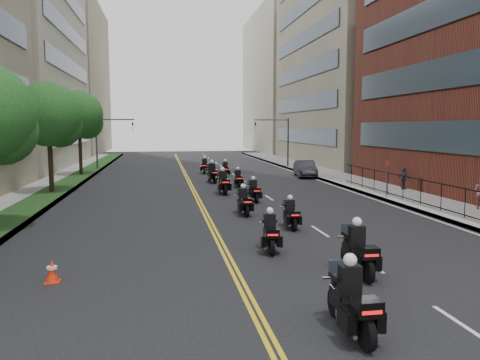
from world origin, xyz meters
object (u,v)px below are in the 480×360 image
object	(u,v)px
motorcycle_0	(352,303)
motorcycle_2	(270,234)
motorcycle_9	(225,170)
parked_sedan	(305,169)
motorcycle_5	(254,192)
motorcycle_3	(291,215)
motorcycle_4	(244,203)
traffic_cone	(52,271)
motorcycle_1	(358,253)
motorcycle_7	(238,179)
motorcycle_8	(212,174)
pedestrian_c	(404,178)
motorcycle_10	(204,167)
motorcycle_6	(223,183)

from	to	relation	value
motorcycle_0	motorcycle_2	xyz separation A→B (m)	(-0.17, 7.25, -0.08)
motorcycle_9	parked_sedan	bearing A→B (deg)	-1.88
motorcycle_5	motorcycle_9	bearing A→B (deg)	87.15
motorcycle_3	motorcycle_5	size ratio (longest dim) A/B	0.96
motorcycle_4	motorcycle_9	distance (m)	18.36
motorcycle_4	traffic_cone	distance (m)	12.27
motorcycle_1	motorcycle_5	xyz separation A→B (m)	(-0.41, 14.72, -0.09)
motorcycle_2	motorcycle_5	size ratio (longest dim) A/B	1.03
motorcycle_9	motorcycle_7	bearing A→B (deg)	-86.00
motorcycle_8	motorcycle_5	bearing A→B (deg)	-89.95
motorcycle_1	pedestrian_c	bearing A→B (deg)	58.98
motorcycle_4	motorcycle_10	xyz separation A→B (m)	(-0.04, 22.34, 0.03)
motorcycle_0	motorcycle_6	bearing A→B (deg)	89.71
motorcycle_5	motorcycle_0	bearing A→B (deg)	-96.75
motorcycle_4	motorcycle_9	size ratio (longest dim) A/B	0.98
motorcycle_1	motorcycle_10	distance (m)	32.95
motorcycle_4	motorcycle_9	xyz separation A→B (m)	(1.51, 18.30, 0.01)
motorcycle_6	motorcycle_7	size ratio (longest dim) A/B	1.19
motorcycle_3	motorcycle_6	size ratio (longest dim) A/B	0.82
motorcycle_4	pedestrian_c	world-z (taller)	pedestrian_c
motorcycle_1	traffic_cone	size ratio (longest dim) A/B	3.53
motorcycle_3	motorcycle_9	bearing A→B (deg)	91.42
motorcycle_4	parked_sedan	bearing A→B (deg)	60.53
motorcycle_4	motorcycle_6	bearing A→B (deg)	87.97
motorcycle_0	motorcycle_7	bearing A→B (deg)	86.16
motorcycle_5	motorcycle_10	size ratio (longest dim) A/B	0.93
motorcycle_7	motorcycle_4	bearing A→B (deg)	-96.60
motorcycle_1	motorcycle_2	xyz separation A→B (m)	(-2.05, 3.29, -0.07)
motorcycle_7	traffic_cone	distance (m)	22.67
motorcycle_2	motorcycle_9	bearing A→B (deg)	93.28
motorcycle_8	traffic_cone	bearing A→B (deg)	-115.07
parked_sedan	motorcycle_10	bearing A→B (deg)	159.90
motorcycle_6	motorcycle_10	bearing A→B (deg)	86.51
motorcycle_7	motorcycle_1	bearing A→B (deg)	-88.13
motorcycle_5	motorcycle_9	distance (m)	14.14
motorcycle_3	motorcycle_4	bearing A→B (deg)	114.53
parked_sedan	pedestrian_c	bearing A→B (deg)	-60.38
motorcycle_1	motorcycle_9	size ratio (longest dim) A/B	1.08
motorcycle_0	motorcycle_9	world-z (taller)	motorcycle_0
motorcycle_6	motorcycle_8	world-z (taller)	motorcycle_8
motorcycle_5	traffic_cone	size ratio (longest dim) A/B	3.08
motorcycle_6	motorcycle_9	bearing A→B (deg)	78.03
motorcycle_5	pedestrian_c	xyz separation A→B (m)	(11.61, 2.89, 0.31)
motorcycle_0	pedestrian_c	world-z (taller)	motorcycle_0
motorcycle_1	parked_sedan	size ratio (longest dim) A/B	0.53
motorcycle_2	motorcycle_10	world-z (taller)	motorcycle_10
motorcycle_0	motorcycle_2	size ratio (longest dim) A/B	1.12
motorcycle_2	motorcycle_3	distance (m)	4.09
motorcycle_1	motorcycle_3	xyz separation A→B (m)	(-0.23, 6.95, -0.11)
motorcycle_5	motorcycle_10	xyz separation A→B (m)	(-1.40, 18.18, 0.05)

